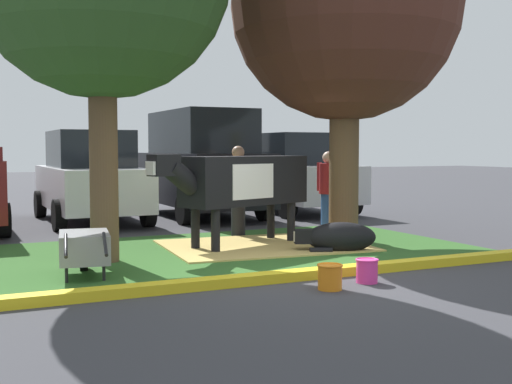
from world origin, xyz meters
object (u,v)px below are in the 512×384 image
Objects in this scene: shade_tree_right at (345,7)px; bucket_orange at (330,276)px; calf_lying at (339,237)px; sedan_silver at (292,174)px; wheelbarrow at (84,248)px; bucket_pink at (367,270)px; hatchback_white at (90,178)px; suv_black at (201,164)px; person_visitor_near at (328,192)px; cow_holstein at (240,181)px; person_handler at (238,188)px.

bucket_orange is at bearing -125.32° from shade_tree_right.
sedan_silver reaches higher than calf_lying.
bucket_pink is (3.05, -1.77, -0.23)m from wheelbarrow.
hatchback_white is at bearing 97.44° from bucket_orange.
wheelbarrow is 0.35× the size of suv_black.
shade_tree_right is 1.37× the size of hatchback_white.
hatchback_white reaches higher than bucket_orange.
person_visitor_near is at bearing 21.90° from wheelbarrow.
bucket_pink is at bearing -86.04° from cow_holstein.
suv_black is (2.64, 0.04, 0.29)m from hatchback_white.
person_handler reaches higher than cow_holstein.
calf_lying is 0.84× the size of person_visitor_near.
hatchback_white is (-1.96, 3.67, 0.08)m from person_handler.
calf_lying is at bearing 65.66° from bucket_pink.
shade_tree_right is at bearing -109.28° from sedan_silver.
person_visitor_near is (1.46, -0.78, -0.06)m from person_handler.
cow_holstein is 2.01m from person_visitor_near.
suv_black is (1.17, 4.90, 0.18)m from cow_holstein.
calf_lying is 6.66m from sedan_silver.
calf_lying is 2.32m from bucket_pink.
wheelbarrow is (-2.82, -1.50, -0.71)m from cow_holstein.
person_visitor_near reaches higher than cow_holstein.
cow_holstein is at bearing -167.85° from person_visitor_near.
shade_tree_right is 4.55× the size of calf_lying.
wheelbarrow is 6.54m from hatchback_white.
sedan_silver is (1.82, 5.21, -3.05)m from shade_tree_right.
wheelbarrow is 3.53m from bucket_pink.
person_visitor_near is 4.87m from sedan_silver.
shade_tree_right is 3.96m from calf_lying.
person_visitor_near is 0.97× the size of wheelbarrow.
person_handler is 0.37× the size of suv_black.
suv_black is at bearing 58.05° from wheelbarrow.
person_handler is (-1.37, 1.43, -3.13)m from shade_tree_right.
person_handler is 1.07× the size of person_visitor_near.
bucket_pink is at bearing 12.85° from bucket_orange.
bucket_pink is (-0.96, -2.12, -0.08)m from calf_lying.
bucket_pink is at bearing -96.58° from suv_black.
hatchback_white is (-1.70, 8.14, 0.83)m from bucket_pink.
bucket_pink is 8.35m from hatchback_white.
suv_black is (1.56, 8.31, 1.11)m from bucket_orange.
wheelbarrow is 0.37× the size of sedan_silver.
calf_lying is at bearing -89.86° from suv_black.
calf_lying is 0.79× the size of person_handler.
sedan_silver reaches higher than person_visitor_near.
person_handler is 4.94m from sedan_silver.
wheelbarrow is (-4.77, -1.92, -0.46)m from person_visitor_near.
person_handler is 1.04× the size of wheelbarrow.
shade_tree_right is at bearing -56.84° from hatchback_white.
cow_holstein is 3.41m from bucket_pink.
calf_lying is 6.62m from hatchback_white.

